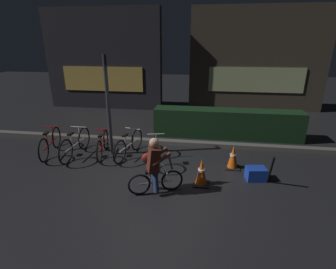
# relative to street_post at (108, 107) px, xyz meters

# --- Properties ---
(ground_plane) EXTENTS (40.00, 40.00, 0.00)m
(ground_plane) POSITION_rel_street_post_xyz_m (1.51, -1.20, -1.37)
(ground_plane) COLOR black
(sidewalk_curb) EXTENTS (12.00, 0.24, 0.12)m
(sidewalk_curb) POSITION_rel_street_post_xyz_m (1.51, 1.00, -1.31)
(sidewalk_curb) COLOR #56544F
(sidewalk_curb) RESTS_ON ground
(hedge_row) EXTENTS (4.80, 0.70, 0.94)m
(hedge_row) POSITION_rel_street_post_xyz_m (3.31, 1.90, -0.90)
(hedge_row) COLOR black
(hedge_row) RESTS_ON ground
(storefront_left) EXTENTS (5.39, 0.54, 4.45)m
(storefront_left) POSITION_rel_street_post_xyz_m (-2.16, 5.30, 0.84)
(storefront_left) COLOR #262328
(storefront_left) RESTS_ON ground
(storefront_right) EXTENTS (5.99, 0.54, 4.51)m
(storefront_right) POSITION_rel_street_post_xyz_m (4.78, 6.00, 0.87)
(storefront_right) COLOR #42382D
(storefront_right) RESTS_ON ground
(street_post) EXTENTS (0.10, 0.10, 2.74)m
(street_post) POSITION_rel_street_post_xyz_m (0.00, 0.00, 0.00)
(street_post) COLOR #2D2D33
(street_post) RESTS_ON ground
(parked_bike_leftmost) EXTENTS (0.47, 1.61, 0.75)m
(parked_bike_leftmost) POSITION_rel_street_post_xyz_m (-1.70, -0.26, -1.03)
(parked_bike_leftmost) COLOR black
(parked_bike_leftmost) RESTS_ON ground
(parked_bike_left_mid) EXTENTS (0.46, 1.69, 0.78)m
(parked_bike_left_mid) POSITION_rel_street_post_xyz_m (-0.94, -0.27, -1.02)
(parked_bike_left_mid) COLOR black
(parked_bike_left_mid) RESTS_ON ground
(parked_bike_center_left) EXTENTS (0.46, 1.49, 0.70)m
(parked_bike_center_left) POSITION_rel_street_post_xyz_m (-0.22, -0.10, -1.05)
(parked_bike_center_left) COLOR black
(parked_bike_center_left) RESTS_ON ground
(parked_bike_center_right) EXTENTS (0.48, 1.59, 0.75)m
(parked_bike_center_right) POSITION_rel_street_post_xyz_m (0.53, -0.07, -1.03)
(parked_bike_center_right) COLOR black
(parked_bike_center_right) RESTS_ON ground
(parked_bike_right_mid) EXTENTS (0.50, 1.52, 0.72)m
(parked_bike_right_mid) POSITION_rel_street_post_xyz_m (1.37, -0.33, -1.04)
(parked_bike_right_mid) COLOR black
(parked_bike_right_mid) RESTS_ON ground
(traffic_cone_near) EXTENTS (0.36, 0.36, 0.63)m
(traffic_cone_near) POSITION_rel_street_post_xyz_m (2.57, -1.30, -1.06)
(traffic_cone_near) COLOR black
(traffic_cone_near) RESTS_ON ground
(traffic_cone_far) EXTENTS (0.36, 0.36, 0.62)m
(traffic_cone_far) POSITION_rel_street_post_xyz_m (3.34, -0.37, -1.07)
(traffic_cone_far) COLOR black
(traffic_cone_far) RESTS_ON ground
(blue_crate) EXTENTS (0.48, 0.38, 0.30)m
(blue_crate) POSITION_rel_street_post_xyz_m (3.82, -0.90, -1.22)
(blue_crate) COLOR #193DB7
(blue_crate) RESTS_ON ground
(cyclist) EXTENTS (1.11, 0.54, 1.25)m
(cyclist) POSITION_rel_street_post_xyz_m (1.59, -1.76, -0.74)
(cyclist) COLOR black
(cyclist) RESTS_ON ground
(closed_umbrella) EXTENTS (0.09, 0.40, 0.79)m
(closed_umbrella) POSITION_rel_street_post_xyz_m (4.06, -1.15, -0.97)
(closed_umbrella) COLOR black
(closed_umbrella) RESTS_ON ground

